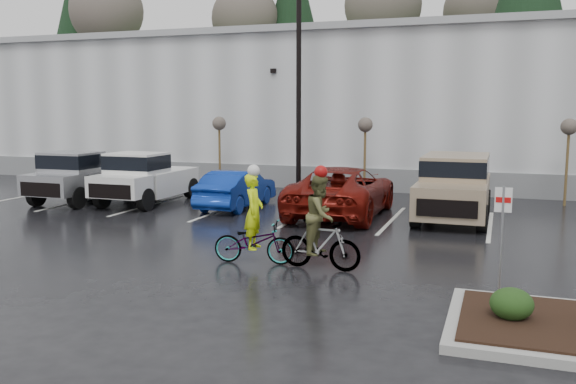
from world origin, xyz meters
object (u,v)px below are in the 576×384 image
(sapling_mid, at_px, (365,129))
(suv_tan, at_px, (454,188))
(fire_lane_sign, at_px, (502,230))
(cyclist_hivis, at_px, (254,233))
(pickup_silver, at_px, (88,175))
(pickup_white, at_px, (151,177))
(lamppost, at_px, (299,54))
(sapling_west, at_px, (219,127))
(car_blue, at_px, (237,189))
(cyclist_olive, at_px, (320,232))
(car_red, at_px, (342,191))
(sapling_east, at_px, (569,131))

(sapling_mid, height_order, suv_tan, sapling_mid)
(fire_lane_sign, relative_size, cyclist_hivis, 0.95)
(pickup_silver, relative_size, suv_tan, 1.02)
(pickup_white, xyz_separation_m, cyclist_hivis, (7.25, -7.20, -0.27))
(fire_lane_sign, bearing_deg, pickup_white, 146.07)
(lamppost, bearing_deg, pickup_white, -145.72)
(fire_lane_sign, bearing_deg, sapling_mid, 112.49)
(sapling_west, height_order, sapling_mid, same)
(car_blue, relative_size, cyclist_olive, 1.78)
(car_red, bearing_deg, car_blue, -3.89)
(fire_lane_sign, distance_m, pickup_silver, 17.21)
(sapling_west, bearing_deg, fire_lane_sign, -47.33)
(sapling_east, distance_m, cyclist_hivis, 13.93)
(fire_lane_sign, height_order, cyclist_olive, cyclist_olive)
(sapling_west, distance_m, pickup_silver, 6.07)
(sapling_west, xyz_separation_m, sapling_east, (14.00, 0.00, 0.00))
(sapling_west, bearing_deg, car_blue, -57.72)
(pickup_white, relative_size, cyclist_olive, 2.22)
(lamppost, relative_size, car_red, 1.55)
(pickup_silver, bearing_deg, cyclist_olive, -30.77)
(sapling_east, xyz_separation_m, pickup_white, (-14.84, -4.30, -1.75))
(sapling_mid, relative_size, pickup_silver, 0.62)
(sapling_mid, relative_size, car_blue, 0.77)
(sapling_east, distance_m, car_red, 8.82)
(lamppost, relative_size, pickup_white, 1.77)
(suv_tan, xyz_separation_m, cyclist_olive, (-2.33, -7.32, -0.18))
(pickup_silver, bearing_deg, car_blue, 2.83)
(lamppost, xyz_separation_m, pickup_white, (-4.84, -3.30, -4.71))
(lamppost, bearing_deg, car_red, -53.00)
(cyclist_hivis, xyz_separation_m, cyclist_olive, (1.60, -0.01, 0.14))
(fire_lane_sign, height_order, suv_tan, fire_lane_sign)
(fire_lane_sign, height_order, pickup_white, fire_lane_sign)
(car_red, bearing_deg, sapling_east, -147.63)
(sapling_west, bearing_deg, suv_tan, -22.06)
(sapling_east, relative_size, pickup_white, 0.62)
(cyclist_olive, bearing_deg, pickup_silver, 62.52)
(pickup_white, bearing_deg, suv_tan, 0.56)
(pickup_white, xyz_separation_m, suv_tan, (11.17, 0.11, 0.05))
(sapling_east, bearing_deg, car_red, -147.25)
(sapling_west, xyz_separation_m, fire_lane_sign, (11.80, -12.80, -1.32))
(lamppost, xyz_separation_m, suv_tan, (6.33, -3.19, -4.66))
(car_blue, bearing_deg, fire_lane_sign, 137.64)
(sapling_west, xyz_separation_m, car_blue, (2.79, -4.42, -2.04))
(sapling_mid, xyz_separation_m, car_red, (0.26, -4.66, -1.90))
(car_red, bearing_deg, cyclist_hivis, 86.70)
(cyclist_hivis, relative_size, cyclist_olive, 0.99)
(cyclist_hivis, bearing_deg, sapling_west, 20.96)
(fire_lane_sign, xyz_separation_m, cyclist_olive, (-3.79, 1.29, -0.55))
(car_blue, height_order, cyclist_olive, cyclist_olive)
(sapling_mid, xyz_separation_m, pickup_white, (-7.34, -4.30, -1.75))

